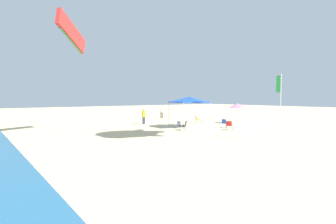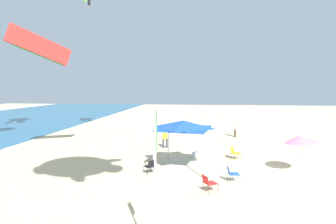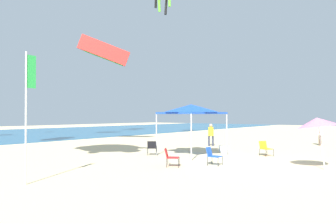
# 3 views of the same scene
# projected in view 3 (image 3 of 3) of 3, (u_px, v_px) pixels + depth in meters

# --- Properties ---
(ground) EXTENTS (120.00, 120.00, 0.10)m
(ground) POSITION_uv_depth(u_px,v_px,m) (250.00, 164.00, 13.97)
(ground) COLOR beige
(canopy_tent) EXTENTS (3.40, 3.40, 2.91)m
(canopy_tent) POSITION_uv_depth(u_px,v_px,m) (191.00, 109.00, 16.81)
(canopy_tent) COLOR #B7B7BC
(canopy_tent) RESTS_ON ground
(beach_umbrella) EXTENTS (1.73, 1.77, 2.30)m
(beach_umbrella) POSITION_uv_depth(u_px,v_px,m) (317.00, 122.00, 12.42)
(beach_umbrella) COLOR silver
(beach_umbrella) RESTS_ON ground
(folding_chair_left_of_tent) EXTENTS (0.60, 0.68, 0.82)m
(folding_chair_left_of_tent) POSITION_uv_depth(u_px,v_px,m) (213.00, 155.00, 13.48)
(folding_chair_left_of_tent) COLOR black
(folding_chair_left_of_tent) RESTS_ON ground
(folding_chair_near_cooler) EXTENTS (0.81, 0.79, 0.82)m
(folding_chair_near_cooler) POSITION_uv_depth(u_px,v_px,m) (152.00, 147.00, 16.84)
(folding_chair_near_cooler) COLOR black
(folding_chair_near_cooler) RESTS_ON ground
(folding_chair_facing_ocean) EXTENTS (0.77, 0.80, 0.82)m
(folding_chair_facing_ocean) POSITION_uv_depth(u_px,v_px,m) (170.00, 156.00, 13.05)
(folding_chair_facing_ocean) COLOR black
(folding_chair_facing_ocean) RESTS_ON ground
(folding_chair_right_of_tent) EXTENTS (0.75, 0.80, 0.82)m
(folding_chair_right_of_tent) POSITION_uv_depth(u_px,v_px,m) (265.00, 147.00, 16.58)
(folding_chair_right_of_tent) COLOR black
(folding_chair_right_of_tent) RESTS_ON ground
(cooler_box) EXTENTS (0.71, 0.74, 0.40)m
(cooler_box) POSITION_uv_depth(u_px,v_px,m) (224.00, 149.00, 18.17)
(cooler_box) COLOR white
(cooler_box) RESTS_ON ground
(banner_flag) EXTENTS (0.36, 0.06, 4.38)m
(banner_flag) POSITION_uv_depth(u_px,v_px,m) (27.00, 105.00, 9.71)
(banner_flag) COLOR silver
(banner_flag) RESTS_ON ground
(person_kite_handler) EXTENTS (0.39, 0.40, 1.65)m
(person_kite_handler) POSITION_uv_depth(u_px,v_px,m) (211.00, 133.00, 21.99)
(person_kite_handler) COLOR #33384C
(person_kite_handler) RESTS_ON ground
(person_far_stroller) EXTENTS (0.46, 0.41, 1.72)m
(person_far_stroller) POSITION_uv_depth(u_px,v_px,m) (320.00, 132.00, 22.39)
(person_far_stroller) COLOR brown
(person_far_stroller) RESTS_ON ground
(kite_parafoil_red) EXTENTS (3.42, 3.19, 2.61)m
(kite_parafoil_red) POSITION_uv_depth(u_px,v_px,m) (104.00, 51.00, 24.73)
(kite_parafoil_red) COLOR red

